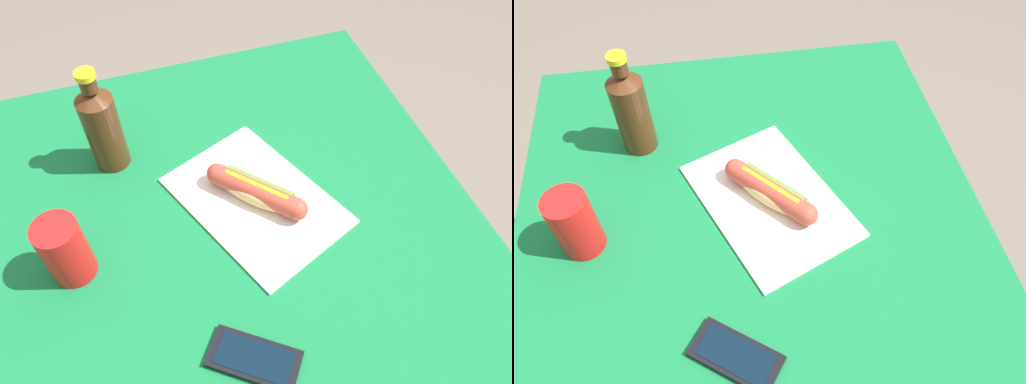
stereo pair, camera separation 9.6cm
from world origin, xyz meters
The scene contains 7 objects.
ground_plane centered at (0.00, 0.00, 0.00)m, with size 6.00×6.00×0.00m, color #6B6056.
dining_table centered at (0.00, 0.00, 0.61)m, with size 1.01×0.90×0.75m.
paper_wrapper centered at (-0.04, 0.04, 0.76)m, with size 0.34×0.23×0.01m, color silver.
hot_dog centered at (-0.04, 0.04, 0.78)m, with size 0.17×0.16×0.05m.
cell_phone centered at (0.26, -0.06, 0.76)m, with size 0.14×0.16×0.01m.
soda_bottle centered at (-0.23, -0.21, 0.85)m, with size 0.07×0.07×0.23m.
drinking_cup centered at (0.01, -0.31, 0.82)m, with size 0.08×0.08×0.13m, color red.
Camera 2 is at (0.54, -0.05, 1.54)m, focal length 34.90 mm.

